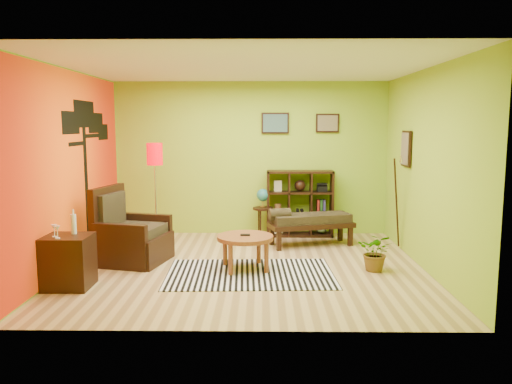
{
  "coord_description": "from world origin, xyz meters",
  "views": [
    {
      "loc": [
        0.22,
        -6.94,
        2.03
      ],
      "look_at": [
        0.13,
        0.25,
        1.05
      ],
      "focal_mm": 35.0,
      "sensor_mm": 36.0,
      "label": 1
    }
  ],
  "objects_px": {
    "side_cabinet": "(68,261)",
    "bench": "(309,221)",
    "floor_lamp": "(155,164)",
    "globe_table": "(263,201)",
    "armchair": "(129,239)",
    "potted_plant": "(376,256)",
    "cube_shelf": "(301,203)",
    "coffee_table": "(245,240)"
  },
  "relations": [
    {
      "from": "floor_lamp",
      "to": "potted_plant",
      "type": "xyz_separation_m",
      "value": [
        3.33,
        -1.26,
        -1.19
      ]
    },
    {
      "from": "coffee_table",
      "to": "side_cabinet",
      "type": "bearing_deg",
      "value": -159.56
    },
    {
      "from": "coffee_table",
      "to": "bench",
      "type": "height_order",
      "value": "bench"
    },
    {
      "from": "armchair",
      "to": "cube_shelf",
      "type": "distance_m",
      "value": 3.21
    },
    {
      "from": "floor_lamp",
      "to": "globe_table",
      "type": "height_order",
      "value": "floor_lamp"
    },
    {
      "from": "globe_table",
      "to": "bench",
      "type": "relative_size",
      "value": 0.59
    },
    {
      "from": "coffee_table",
      "to": "globe_table",
      "type": "relative_size",
      "value": 0.9
    },
    {
      "from": "armchair",
      "to": "floor_lamp",
      "type": "relative_size",
      "value": 0.65
    },
    {
      "from": "armchair",
      "to": "cube_shelf",
      "type": "height_order",
      "value": "cube_shelf"
    },
    {
      "from": "coffee_table",
      "to": "floor_lamp",
      "type": "xyz_separation_m",
      "value": [
        -1.5,
        1.21,
        0.98
      ]
    },
    {
      "from": "armchair",
      "to": "floor_lamp",
      "type": "distance_m",
      "value": 1.36
    },
    {
      "from": "armchair",
      "to": "globe_table",
      "type": "xyz_separation_m",
      "value": [
        1.98,
        1.66,
        0.33
      ]
    },
    {
      "from": "cube_shelf",
      "to": "globe_table",
      "type": "bearing_deg",
      "value": -171.37
    },
    {
      "from": "cube_shelf",
      "to": "bench",
      "type": "height_order",
      "value": "cube_shelf"
    },
    {
      "from": "side_cabinet",
      "to": "globe_table",
      "type": "bearing_deg",
      "value": 49.69
    },
    {
      "from": "globe_table",
      "to": "potted_plant",
      "type": "relative_size",
      "value": 1.64
    },
    {
      "from": "globe_table",
      "to": "cube_shelf",
      "type": "distance_m",
      "value": 0.7
    },
    {
      "from": "armchair",
      "to": "potted_plant",
      "type": "bearing_deg",
      "value": -6.99
    },
    {
      "from": "coffee_table",
      "to": "cube_shelf",
      "type": "height_order",
      "value": "cube_shelf"
    },
    {
      "from": "side_cabinet",
      "to": "bench",
      "type": "bearing_deg",
      "value": 34.79
    },
    {
      "from": "armchair",
      "to": "side_cabinet",
      "type": "xyz_separation_m",
      "value": [
        -0.45,
        -1.2,
        -0.0
      ]
    },
    {
      "from": "side_cabinet",
      "to": "floor_lamp",
      "type": "xyz_separation_m",
      "value": [
        0.68,
        2.02,
        1.06
      ]
    },
    {
      "from": "armchair",
      "to": "bench",
      "type": "relative_size",
      "value": 0.75
    },
    {
      "from": "armchair",
      "to": "cube_shelf",
      "type": "bearing_deg",
      "value": 33.49
    },
    {
      "from": "side_cabinet",
      "to": "bench",
      "type": "xyz_separation_m",
      "value": [
        3.2,
        2.22,
        0.08
      ]
    },
    {
      "from": "bench",
      "to": "coffee_table",
      "type": "bearing_deg",
      "value": -125.87
    },
    {
      "from": "cube_shelf",
      "to": "potted_plant",
      "type": "xyz_separation_m",
      "value": [
        0.89,
        -2.2,
        -0.39
      ]
    },
    {
      "from": "floor_lamp",
      "to": "bench",
      "type": "height_order",
      "value": "floor_lamp"
    },
    {
      "from": "globe_table",
      "to": "bench",
      "type": "height_order",
      "value": "globe_table"
    },
    {
      "from": "globe_table",
      "to": "potted_plant",
      "type": "bearing_deg",
      "value": -53.06
    },
    {
      "from": "armchair",
      "to": "bench",
      "type": "xyz_separation_m",
      "value": [
        2.75,
        1.02,
        0.08
      ]
    },
    {
      "from": "coffee_table",
      "to": "bench",
      "type": "relative_size",
      "value": 0.53
    },
    {
      "from": "armchair",
      "to": "bench",
      "type": "distance_m",
      "value": 2.94
    },
    {
      "from": "globe_table",
      "to": "bench",
      "type": "bearing_deg",
      "value": -39.62
    },
    {
      "from": "side_cabinet",
      "to": "potted_plant",
      "type": "xyz_separation_m",
      "value": [
        4.0,
        0.76,
        -0.13
      ]
    },
    {
      "from": "side_cabinet",
      "to": "bench",
      "type": "height_order",
      "value": "side_cabinet"
    },
    {
      "from": "side_cabinet",
      "to": "globe_table",
      "type": "relative_size",
      "value": 1.11
    },
    {
      "from": "coffee_table",
      "to": "globe_table",
      "type": "height_order",
      "value": "globe_table"
    },
    {
      "from": "coffee_table",
      "to": "potted_plant",
      "type": "bearing_deg",
      "value": -1.52
    },
    {
      "from": "armchair",
      "to": "floor_lamp",
      "type": "xyz_separation_m",
      "value": [
        0.23,
        0.82,
        1.06
      ]
    },
    {
      "from": "armchair",
      "to": "cube_shelf",
      "type": "xyz_separation_m",
      "value": [
        2.67,
        1.77,
        0.26
      ]
    },
    {
      "from": "armchair",
      "to": "globe_table",
      "type": "relative_size",
      "value": 1.27
    }
  ]
}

